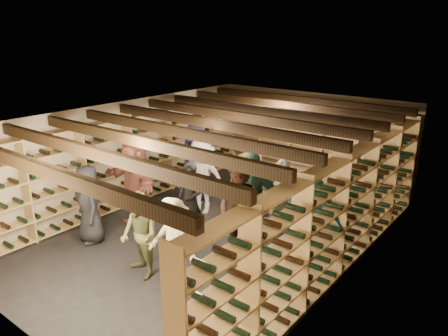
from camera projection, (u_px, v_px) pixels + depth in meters
ground at (215, 232)px, 8.93m from camera, size 8.00×8.00×0.00m
walls at (215, 177)px, 8.56m from camera, size 5.52×8.02×2.40m
ceiling at (214, 117)px, 8.19m from camera, size 5.50×8.00×0.01m
ceiling_joists at (215, 124)px, 8.23m from camera, size 5.40×7.12×0.18m
wine_rack_left at (129, 159)px, 10.11m from camera, size 0.32×7.50×2.15m
wine_rack_right at (337, 216)px, 7.09m from camera, size 0.32×7.50×2.15m
wine_rack_back at (307, 144)px, 11.46m from camera, size 4.70×0.30×2.15m
crate_stack_left at (251, 171)px, 11.38m from camera, size 0.50×0.34×0.85m
crate_stack_right at (255, 203)px, 9.76m from camera, size 0.51×0.35×0.51m
crate_loose at (270, 207)px, 9.93m from camera, size 0.55×0.41×0.17m
person_0 at (89, 204)px, 8.34m from camera, size 0.88×0.73×1.55m
person_1 at (190, 200)px, 8.52m from camera, size 0.61×0.45×1.55m
person_2 at (139, 236)px, 7.16m from camera, size 0.86×0.75×1.48m
person_3 at (173, 242)px, 6.94m from camera, size 1.01×0.63×1.49m
person_4 at (311, 224)px, 7.28m from camera, size 1.10×0.64×1.75m
person_5 at (135, 183)px, 9.01m from camera, size 1.82×0.89×1.88m
person_6 at (196, 162)px, 10.44m from camera, size 1.07×0.91×1.86m
person_7 at (281, 195)px, 8.83m from camera, size 0.61×0.46×1.51m
person_8 at (240, 212)px, 7.68m from camera, size 0.88×0.69×1.80m
person_9 at (201, 177)px, 9.64m from camera, size 1.25×0.97×1.70m
person_10 at (252, 200)px, 8.14m from camera, size 1.18×0.83×1.86m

